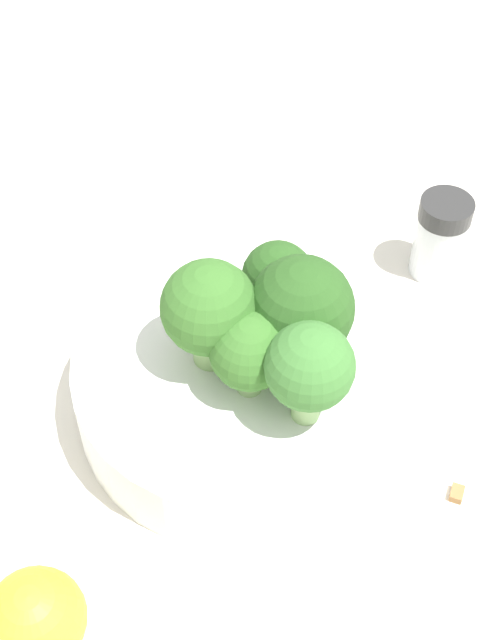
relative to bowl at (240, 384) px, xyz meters
name	(u,v)px	position (x,y,z in m)	size (l,w,h in m)	color
ground_plane	(240,406)	(0.00, 0.00, -0.02)	(3.00, 3.00, 0.00)	silver
bowl	(240,384)	(0.00, 0.00, 0.00)	(0.18, 0.18, 0.04)	white
broccoli_floret_0	(250,352)	(0.01, 0.02, 0.05)	(0.04, 0.04, 0.05)	#8EB770
broccoli_floret_1	(209,310)	(0.01, -0.01, 0.06)	(0.05, 0.05, 0.06)	#84AD66
broccoli_floret_2	(278,279)	(-0.04, -0.01, 0.05)	(0.04, 0.04, 0.05)	#8EB770
broccoli_floret_3	(301,309)	(-0.02, 0.02, 0.06)	(0.05, 0.05, 0.06)	#8EB770
broccoli_floret_4	(307,370)	(0.00, 0.05, 0.06)	(0.04, 0.04, 0.06)	#8EB770
pepper_shaker	(440,236)	(-0.16, 0.01, 0.01)	(0.03, 0.03, 0.06)	silver
lemon_wedge	(36,618)	(0.15, 0.03, 0.00)	(0.05, 0.05, 0.05)	yellow
almond_crumb_2	(458,491)	(-0.04, 0.12, -0.02)	(0.01, 0.01, 0.01)	olive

